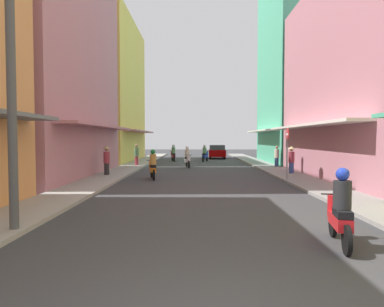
% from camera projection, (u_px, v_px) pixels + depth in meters
% --- Properties ---
extents(ground_plane, '(94.60, 94.60, 0.00)m').
position_uv_depth(ground_plane, '(200.00, 174.00, 21.02)').
color(ground_plane, '#38383A').
extents(sidewalk_left, '(1.87, 51.00, 0.12)m').
position_uv_depth(sidewalk_left, '(117.00, 173.00, 21.07)').
color(sidewalk_left, '#9E9991').
rests_on(sidewalk_left, ground).
extents(sidewalk_right, '(1.87, 51.00, 0.12)m').
position_uv_depth(sidewalk_right, '(283.00, 173.00, 20.97)').
color(sidewalk_right, gray).
rests_on(sidewalk_right, ground).
extents(building_left_mid, '(7.05, 12.46, 13.72)m').
position_uv_depth(building_left_mid, '(38.00, 53.00, 19.16)').
color(building_left_mid, '#B7727F').
rests_on(building_left_mid, ground).
extents(building_left_far, '(7.05, 12.75, 12.97)m').
position_uv_depth(building_left_far, '(103.00, 92.00, 32.57)').
color(building_left_far, '#EFD159').
rests_on(building_left_far, ground).
extents(building_right_mid, '(7.05, 13.33, 10.39)m').
position_uv_depth(building_right_mid, '(376.00, 79.00, 17.81)').
color(building_right_mid, '#B7727F').
rests_on(building_right_mid, ground).
extents(building_right_far, '(7.05, 10.13, 17.55)m').
position_uv_depth(building_right_far, '(303.00, 61.00, 29.95)').
color(building_right_far, '#4CB28C').
rests_on(building_right_far, ground).
extents(motorbike_white, '(0.59, 1.80, 1.58)m').
position_uv_depth(motorbike_white, '(188.00, 158.00, 25.73)').
color(motorbike_white, black).
rests_on(motorbike_white, ground).
extents(motorbike_maroon, '(0.63, 1.79, 1.58)m').
position_uv_depth(motorbike_maroon, '(173.00, 154.00, 32.64)').
color(motorbike_maroon, black).
rests_on(motorbike_maroon, ground).
extents(motorbike_blue, '(0.73, 1.75, 1.58)m').
position_uv_depth(motorbike_blue, '(205.00, 154.00, 32.10)').
color(motorbike_blue, black).
rests_on(motorbike_blue, ground).
extents(motorbike_red, '(0.60, 1.80, 1.58)m').
position_uv_depth(motorbike_red, '(340.00, 211.00, 6.95)').
color(motorbike_red, black).
rests_on(motorbike_red, ground).
extents(motorbike_orange, '(0.63, 1.79, 1.58)m').
position_uv_depth(motorbike_orange, '(153.00, 166.00, 18.37)').
color(motorbike_orange, black).
rests_on(motorbike_orange, ground).
extents(parked_car, '(1.92, 4.17, 1.45)m').
position_uv_depth(parked_car, '(217.00, 152.00, 37.39)').
color(parked_car, '#8C0000').
rests_on(parked_car, ground).
extents(pedestrian_crossing, '(0.44, 0.44, 1.69)m').
position_uv_depth(pedestrian_crossing, '(291.00, 159.00, 20.29)').
color(pedestrian_crossing, '#334C8C').
rests_on(pedestrian_crossing, ground).
extents(pedestrian_midway, '(0.34, 0.34, 1.69)m').
position_uv_depth(pedestrian_midway, '(137.00, 156.00, 26.41)').
color(pedestrian_midway, '#99333F').
rests_on(pedestrian_midway, ground).
extents(pedestrian_foreground, '(0.44, 0.44, 1.72)m').
position_uv_depth(pedestrian_foreground, '(107.00, 159.00, 19.41)').
color(pedestrian_foreground, '#262628').
rests_on(pedestrian_foreground, ground).
extents(pedestrian_far, '(0.34, 0.34, 1.61)m').
position_uv_depth(pedestrian_far, '(277.00, 157.00, 25.34)').
color(pedestrian_far, '#334C8C').
rests_on(pedestrian_far, ground).
extents(utility_pole, '(0.20, 1.20, 6.89)m').
position_uv_depth(utility_pole, '(11.00, 76.00, 7.67)').
color(utility_pole, '#4C4C4F').
rests_on(utility_pole, ground).
extents(street_sign_no_entry, '(0.07, 0.60, 2.65)m').
position_uv_depth(street_sign_no_entry, '(287.00, 147.00, 17.16)').
color(street_sign_no_entry, gray).
rests_on(street_sign_no_entry, ground).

